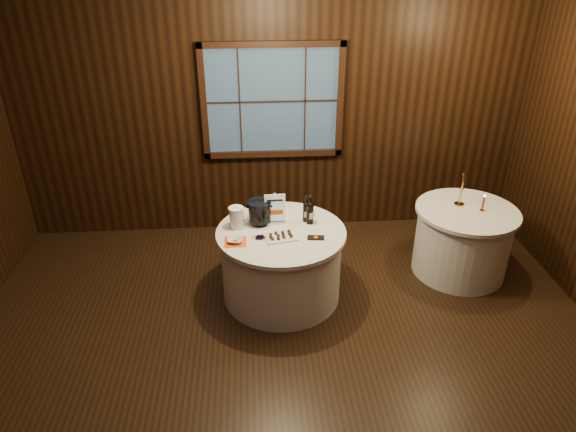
{
  "coord_description": "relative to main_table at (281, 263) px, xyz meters",
  "views": [
    {
      "loc": [
        -0.26,
        -3.35,
        3.28
      ],
      "look_at": [
        0.06,
        0.9,
        0.99
      ],
      "focal_mm": 32.0,
      "sensor_mm": 36.0,
      "label": 1
    }
  ],
  "objects": [
    {
      "name": "ground",
      "position": [
        0.0,
        -1.0,
        -0.39
      ],
      "size": [
        6.0,
        6.0,
        0.0
      ],
      "primitive_type": "plane",
      "color": "black",
      "rests_on": "ground"
    },
    {
      "name": "port_bottle_left",
      "position": [
        0.26,
        0.18,
        0.5
      ],
      "size": [
        0.07,
        0.07,
        0.28
      ],
      "rotation": [
        0.0,
        0.0,
        0.04
      ],
      "color": "black",
      "rests_on": "main_table"
    },
    {
      "name": "brass_candlestick",
      "position": [
        1.94,
        0.41,
        0.52
      ],
      "size": [
        0.11,
        0.11,
        0.38
      ],
      "color": "gold",
      "rests_on": "side_table"
    },
    {
      "name": "red_candle",
      "position": [
        2.14,
        0.26,
        0.46
      ],
      "size": [
        0.05,
        0.05,
        0.19
      ],
      "color": "gold",
      "rests_on": "side_table"
    },
    {
      "name": "glass_pitcher",
      "position": [
        -0.43,
        0.11,
        0.49
      ],
      "size": [
        0.2,
        0.15,
        0.22
      ],
      "rotation": [
        0.0,
        0.0,
        -0.29
      ],
      "color": "white",
      "rests_on": "main_table"
    },
    {
      "name": "grape_bunch",
      "position": [
        -0.21,
        -0.13,
        0.4
      ],
      "size": [
        0.16,
        0.07,
        0.04
      ],
      "rotation": [
        0.0,
        0.0,
        -0.11
      ],
      "color": "black",
      "rests_on": "main_table"
    },
    {
      "name": "back_wall",
      "position": [
        0.0,
        1.48,
        1.16
      ],
      "size": [
        6.0,
        0.1,
        3.0
      ],
      "color": "black",
      "rests_on": "ground"
    },
    {
      "name": "main_table",
      "position": [
        0.0,
        0.0,
        0.0
      ],
      "size": [
        1.28,
        1.28,
        0.77
      ],
      "color": "white",
      "rests_on": "ground"
    },
    {
      "name": "side_table",
      "position": [
        2.0,
        0.3,
        0.0
      ],
      "size": [
        1.08,
        1.08,
        0.77
      ],
      "color": "white",
      "rests_on": "ground"
    },
    {
      "name": "orange_napkin",
      "position": [
        -0.44,
        -0.18,
        0.38
      ],
      "size": [
        0.21,
        0.21,
        0.0
      ],
      "primitive_type": "cube",
      "rotation": [
        0.0,
        0.0,
        0.0
      ],
      "color": "#F45514",
      "rests_on": "main_table"
    },
    {
      "name": "chocolate_box",
      "position": [
        0.32,
        -0.17,
        0.39
      ],
      "size": [
        0.17,
        0.1,
        0.01
      ],
      "primitive_type": "cube",
      "rotation": [
        0.0,
        0.0,
        -0.11
      ],
      "color": "black",
      "rests_on": "main_table"
    },
    {
      "name": "cracker_bowl",
      "position": [
        -0.44,
        -0.18,
        0.4
      ],
      "size": [
        0.17,
        0.17,
        0.04
      ],
      "primitive_type": "imported",
      "rotation": [
        0.0,
        0.0,
        -0.14
      ],
      "color": "white",
      "rests_on": "orange_napkin"
    },
    {
      "name": "port_bottle_right",
      "position": [
        0.3,
        0.14,
        0.52
      ],
      "size": [
        0.07,
        0.09,
        0.31
      ],
      "rotation": [
        0.0,
        0.0,
        0.41
      ],
      "color": "black",
      "rests_on": "main_table"
    },
    {
      "name": "chocolate_plate",
      "position": [
        -0.01,
        -0.14,
        0.4
      ],
      "size": [
        0.34,
        0.26,
        0.04
      ],
      "rotation": [
        0.0,
        0.0,
        0.21
      ],
      "color": "white",
      "rests_on": "main_table"
    },
    {
      "name": "sign_stand",
      "position": [
        -0.05,
        0.17,
        0.5
      ],
      "size": [
        0.21,
        0.1,
        0.33
      ],
      "rotation": [
        0.0,
        0.0,
        0.02
      ],
      "color": "silver",
      "rests_on": "main_table"
    },
    {
      "name": "ice_bucket",
      "position": [
        -0.2,
        0.17,
        0.51
      ],
      "size": [
        0.24,
        0.24,
        0.24
      ],
      "color": "black",
      "rests_on": "main_table"
    }
  ]
}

